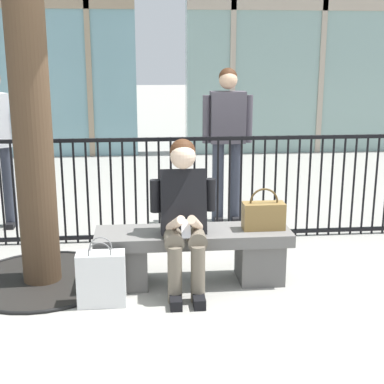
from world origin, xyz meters
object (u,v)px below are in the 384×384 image
(bystander_at_railing, at_px, (227,134))
(seated_person_with_phone, at_px, (184,212))
(stone_bench, at_px, (193,251))
(shopping_bag, at_px, (101,278))
(handbag_on_bench, at_px, (264,215))

(bystander_at_railing, bearing_deg, seated_person_with_phone, -109.05)
(stone_bench, xyz_separation_m, bystander_at_railing, (0.54, 1.69, 0.73))
(shopping_bag, relative_size, bystander_at_railing, 0.31)
(bystander_at_railing, bearing_deg, shopping_bag, -121.77)
(seated_person_with_phone, distance_m, shopping_bag, 0.81)
(stone_bench, bearing_deg, handbag_on_bench, -0.99)
(shopping_bag, height_order, bystander_at_railing, bystander_at_railing)
(stone_bench, xyz_separation_m, shopping_bag, (-0.73, -0.36, -0.06))
(seated_person_with_phone, height_order, bystander_at_railing, bystander_at_railing)
(stone_bench, relative_size, handbag_on_bench, 4.62)
(seated_person_with_phone, bearing_deg, stone_bench, 56.21)
(seated_person_with_phone, bearing_deg, shopping_bag, -160.05)
(shopping_bag, xyz_separation_m, bystander_at_railing, (1.27, 2.06, 0.79))
(stone_bench, bearing_deg, seated_person_with_phone, -123.79)
(stone_bench, xyz_separation_m, handbag_on_bench, (0.58, -0.01, 0.30))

